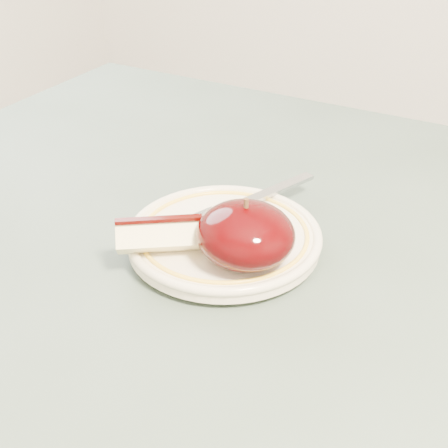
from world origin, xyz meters
The scene contains 5 objects.
table centered at (0.00, 0.00, 0.66)m, with size 0.90×0.90×0.75m.
plate centered at (0.00, 0.05, 0.76)m, with size 0.18×0.18×0.02m.
apple_half centered at (0.04, 0.02, 0.79)m, with size 0.08×0.08×0.06m.
apple_wedge centered at (-0.03, -0.01, 0.78)m, with size 0.08×0.07×0.04m.
fork centered at (-0.01, 0.09, 0.77)m, with size 0.08×0.18×0.00m.
Camera 1 is at (0.24, -0.38, 1.08)m, focal length 50.00 mm.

